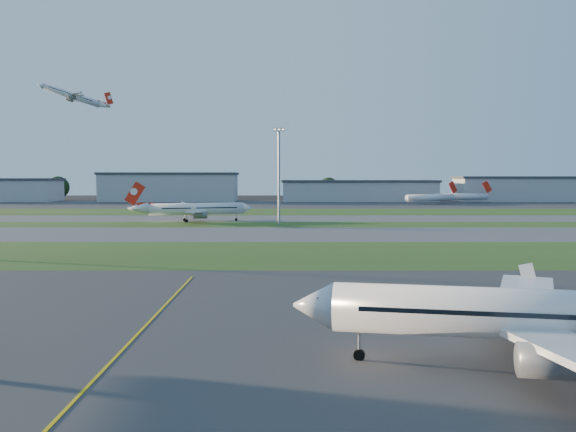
{
  "coord_description": "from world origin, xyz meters",
  "views": [
    {
      "loc": [
        17.27,
        -41.31,
        12.92
      ],
      "look_at": [
        17.35,
        43.3,
        7.0
      ],
      "focal_mm": 35.0,
      "sensor_mm": 36.0,
      "label": 1
    }
  ],
  "objects_px": {
    "airliner_taxiing": "(195,209)",
    "mini_jet_near": "(431,197)",
    "airliner_parked": "(543,317)",
    "light_mast_centre": "(279,170)",
    "mini_jet_far": "(461,196)"
  },
  "relations": [
    {
      "from": "airliner_parked",
      "to": "mini_jet_near",
      "type": "height_order",
      "value": "airliner_parked"
    },
    {
      "from": "mini_jet_far",
      "to": "mini_jet_near",
      "type": "bearing_deg",
      "value": -142.82
    },
    {
      "from": "airliner_parked",
      "to": "mini_jet_near",
      "type": "relative_size",
      "value": 1.24
    },
    {
      "from": "airliner_taxiing",
      "to": "mini_jet_near",
      "type": "relative_size",
      "value": 1.2
    },
    {
      "from": "airliner_parked",
      "to": "mini_jet_far",
      "type": "bearing_deg",
      "value": 84.24
    },
    {
      "from": "mini_jet_near",
      "to": "airliner_parked",
      "type": "bearing_deg",
      "value": -125.57
    },
    {
      "from": "airliner_parked",
      "to": "mini_jet_near",
      "type": "distance_m",
      "value": 230.84
    },
    {
      "from": "airliner_parked",
      "to": "light_mast_centre",
      "type": "height_order",
      "value": "light_mast_centre"
    },
    {
      "from": "mini_jet_far",
      "to": "airliner_taxiing",
      "type": "bearing_deg",
      "value": -135.02
    },
    {
      "from": "airliner_parked",
      "to": "mini_jet_far",
      "type": "relative_size",
      "value": 1.17
    },
    {
      "from": "airliner_taxiing",
      "to": "mini_jet_near",
      "type": "xyz_separation_m",
      "value": [
        93.49,
        101.19,
        -0.36
      ]
    },
    {
      "from": "mini_jet_near",
      "to": "light_mast_centre",
      "type": "bearing_deg",
      "value": -144.65
    },
    {
      "from": "airliner_taxiing",
      "to": "light_mast_centre",
      "type": "distance_m",
      "value": 29.01
    },
    {
      "from": "mini_jet_near",
      "to": "light_mast_centre",
      "type": "relative_size",
      "value": 1.05
    },
    {
      "from": "mini_jet_near",
      "to": "light_mast_centre",
      "type": "height_order",
      "value": "light_mast_centre"
    }
  ]
}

